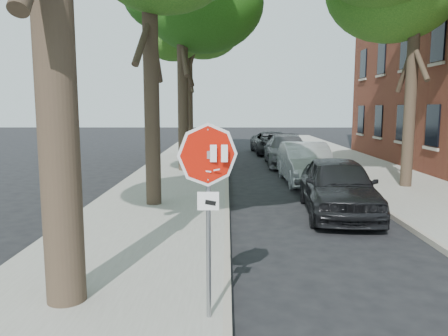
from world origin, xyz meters
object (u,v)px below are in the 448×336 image
at_px(tree_far, 189,35).
at_px(car_b, 306,163).
at_px(car_a, 338,186).
at_px(stop_sign, 208,183).
at_px(car_c, 287,150).
at_px(car_d, 272,143).

height_order(tree_far, car_b, tree_far).
relative_size(car_a, car_b, 0.97).
bearing_deg(stop_sign, car_c, 78.74).
relative_size(car_b, car_c, 0.90).
relative_size(car_b, car_d, 0.94).
height_order(stop_sign, car_d, stop_sign).
xyz_separation_m(tree_far, car_a, (5.32, -14.87, -6.43)).
bearing_deg(car_c, car_b, -88.38).
xyz_separation_m(car_a, car_c, (0.00, 10.31, -0.02)).
bearing_deg(car_d, stop_sign, -101.29).
distance_m(car_a, car_d, 15.90).
bearing_deg(car_b, car_d, 90.17).
height_order(stop_sign, car_b, stop_sign).
bearing_deg(car_b, tree_far, 117.65).
height_order(car_a, car_c, car_a).
height_order(stop_sign, car_c, stop_sign).
distance_m(car_b, car_d, 10.91).
height_order(car_a, car_b, car_a).
bearing_deg(car_c, tree_far, 141.05).
bearing_deg(stop_sign, tree_far, 95.46).
bearing_deg(car_d, tree_far, -171.91).
bearing_deg(car_b, car_a, -90.67).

